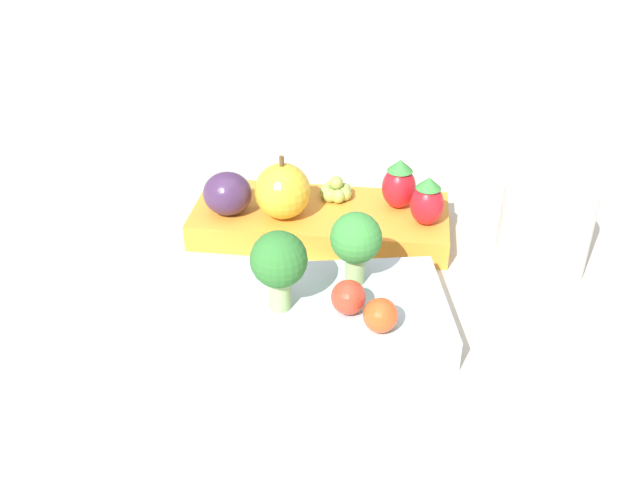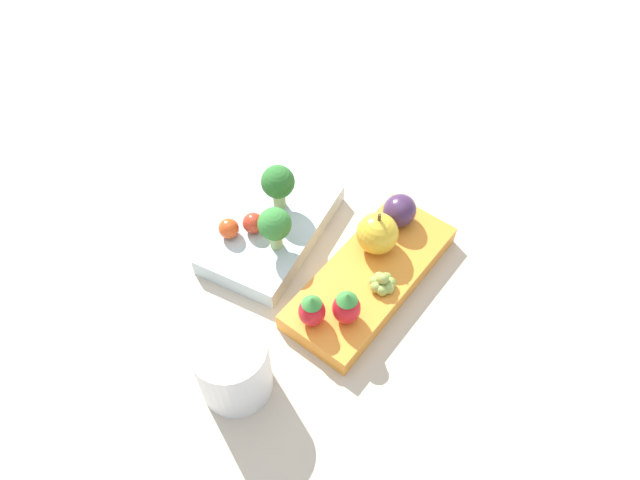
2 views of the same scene
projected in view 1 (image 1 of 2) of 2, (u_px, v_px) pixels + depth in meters
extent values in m
plane|color=#BCB29E|center=(311.00, 273.00, 0.60)|extent=(4.00, 4.00, 0.00)
cube|color=silver|center=(319.00, 315.00, 0.53)|extent=(0.20, 0.12, 0.03)
cube|color=orange|center=(321.00, 221.00, 0.65)|extent=(0.24, 0.12, 0.02)
cylinder|color=#93B770|center=(280.00, 293.00, 0.51)|extent=(0.02, 0.02, 0.02)
sphere|color=#2D702D|center=(279.00, 259.00, 0.50)|extent=(0.04, 0.04, 0.04)
cylinder|color=#93B770|center=(355.00, 269.00, 0.54)|extent=(0.01, 0.01, 0.02)
sphere|color=#388438|center=(356.00, 238.00, 0.52)|extent=(0.04, 0.04, 0.04)
sphere|color=red|center=(349.00, 297.00, 0.51)|extent=(0.03, 0.03, 0.03)
sphere|color=#DB4C1E|center=(381.00, 315.00, 0.49)|extent=(0.02, 0.02, 0.02)
sphere|color=gold|center=(283.00, 191.00, 0.62)|extent=(0.05, 0.05, 0.05)
cylinder|color=brown|center=(282.00, 162.00, 0.60)|extent=(0.00, 0.00, 0.01)
ellipsoid|color=red|center=(399.00, 187.00, 0.64)|extent=(0.03, 0.03, 0.04)
cone|color=#388438|center=(400.00, 165.00, 0.62)|extent=(0.02, 0.02, 0.01)
ellipsoid|color=red|center=(427.00, 204.00, 0.61)|extent=(0.03, 0.03, 0.04)
cone|color=#388438|center=(429.00, 183.00, 0.60)|extent=(0.02, 0.02, 0.01)
ellipsoid|color=#42284C|center=(227.00, 194.00, 0.63)|extent=(0.04, 0.04, 0.04)
sphere|color=#8EA84C|center=(326.00, 192.00, 0.66)|extent=(0.01, 0.01, 0.01)
sphere|color=#8EA84C|center=(330.00, 195.00, 0.65)|extent=(0.01, 0.01, 0.01)
sphere|color=#8EA84C|center=(338.00, 196.00, 0.65)|extent=(0.01, 0.01, 0.01)
sphere|color=#8EA84C|center=(345.00, 194.00, 0.65)|extent=(0.01, 0.01, 0.01)
sphere|color=#8EA84C|center=(345.00, 190.00, 0.66)|extent=(0.01, 0.01, 0.01)
sphere|color=#8EA84C|center=(338.00, 187.00, 0.66)|extent=(0.01, 0.01, 0.01)
sphere|color=#8EA84C|center=(330.00, 188.00, 0.66)|extent=(0.01, 0.01, 0.01)
sphere|color=#8EA84C|center=(336.00, 183.00, 0.65)|extent=(0.01, 0.01, 0.01)
cylinder|color=silver|center=(545.00, 228.00, 0.58)|extent=(0.07, 0.07, 0.08)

